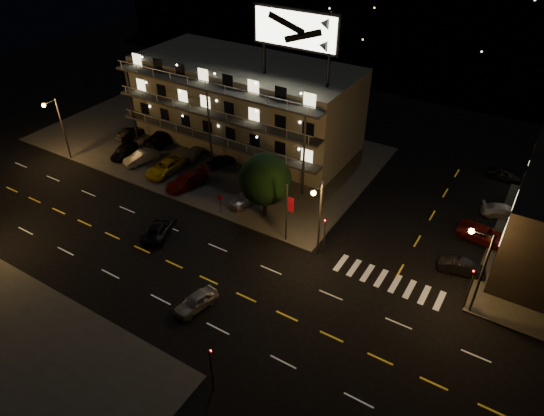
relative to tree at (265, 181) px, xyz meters
The scene contains 28 objects.
ground 11.72m from the tree, 95.38° to the right, with size 140.00×140.00×0.00m, color black.
curb_nw 18.07m from the tree, 148.70° to the left, with size 44.00×24.00×0.15m, color #363734.
motel 17.06m from the tree, 130.12° to the left, with size 28.00×13.80×18.10m.
streetlight_nw 27.19m from the tree, behind, with size 0.44×1.92×8.00m.
streetlight_nc 8.06m from the tree, 21.41° to the right, with size 0.44×1.92×8.00m.
streetlight_ne 21.28m from the tree, ahead, with size 1.92×0.44×8.00m.
signal_nw 8.49m from the tree, 16.55° to the right, with size 0.20×0.27×4.60m.
signal_sw 21.01m from the tree, 67.61° to the right, with size 0.20×0.27×4.60m.
signal_ne 21.17m from the tree, ahead, with size 0.27×0.20×4.60m.
banner_north 4.82m from the tree, 31.27° to the right, with size 0.83×0.16×6.40m.
stop_sign 5.29m from the tree, 150.30° to the right, with size 0.91×0.11×2.61m.
tree is the anchor object (origin of this frame).
lot_car_0 22.01m from the tree, behind, with size 1.76×4.37×1.49m, color black.
lot_car_1 19.00m from the tree, behind, with size 1.51×4.33×1.43m, color #9C9DA2.
lot_car_2 14.91m from the tree, behind, with size 2.41×5.23×1.45m, color gold.
lot_car_3 10.90m from the tree, behind, with size 2.11×5.19×1.51m, color #61120D.
lot_car_4 4.46m from the tree, 167.70° to the left, with size 1.67×4.14×1.41m, color #9C9DA2.
lot_car_5 25.50m from the tree, 167.73° to the left, with size 1.35×3.88×1.28m, color black.
lot_car_6 21.54m from the tree, 161.83° to the left, with size 2.48×5.38×1.49m, color black.
lot_car_7 15.53m from the tree, 157.66° to the left, with size 1.71×4.20×1.22m, color #9C9DA2.
lot_car_8 12.02m from the tree, 149.79° to the left, with size 1.51×3.74×1.28m, color black.
lot_car_9 8.10m from the tree, 123.70° to the left, with size 1.61×4.63×1.52m, color #61120D.
side_car_0 20.09m from the tree, ahead, with size 1.41×4.04×1.33m, color black.
side_car_1 22.04m from the tree, 20.52° to the left, with size 2.37×5.14×1.43m, color #61120D.
side_car_2 25.09m from the tree, 31.18° to the left, with size 1.79×4.39×1.27m, color #9C9DA2.
side_car_3 28.97m from the tree, 46.03° to the left, with size 1.59×3.96×1.35m, color black.
road_car_east 14.56m from the tree, 81.49° to the right, with size 1.57×3.91×1.33m, color #9C9DA2.
road_car_west 11.48m from the tree, 131.50° to the right, with size 2.21×4.80×1.33m, color black.
Camera 1 is at (23.13, -23.68, 29.89)m, focal length 32.00 mm.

